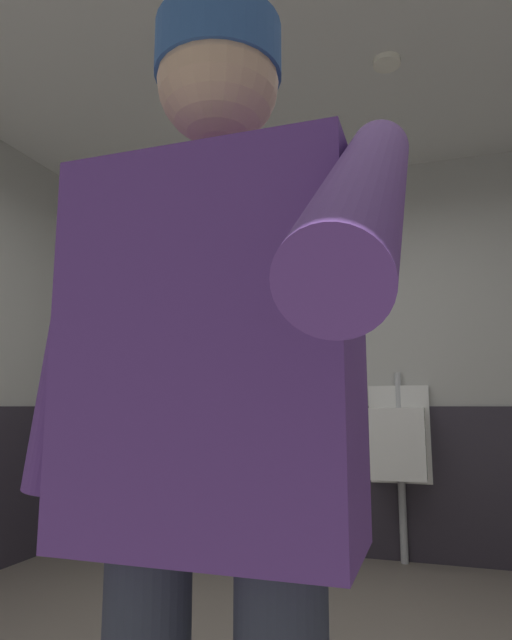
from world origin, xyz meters
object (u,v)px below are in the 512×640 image
object	(u,v)px
urinal_middle	(289,440)
person	(212,418)
urinal_left	(191,438)
urinal_right	(399,442)

from	to	relation	value
urinal_middle	person	world-z (taller)	person
urinal_left	urinal_right	bearing A→B (deg)	0.00
urinal_left	urinal_right	xyz separation A→B (m)	(1.50, 0.00, 0.00)
urinal_middle	urinal_right	world-z (taller)	same
urinal_middle	urinal_right	size ratio (longest dim) A/B	1.00
urinal_right	person	bearing A→B (deg)	-91.87
urinal_left	person	xyz separation A→B (m)	(1.40, -2.92, 0.22)
person	urinal_left	bearing A→B (deg)	115.66
urinal_left	person	world-z (taller)	person
urinal_right	person	distance (m)	2.93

